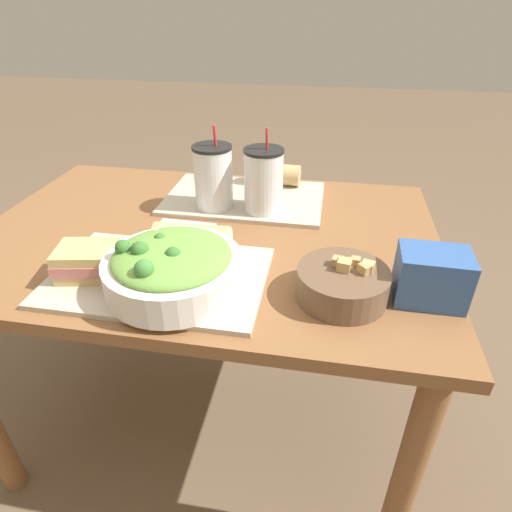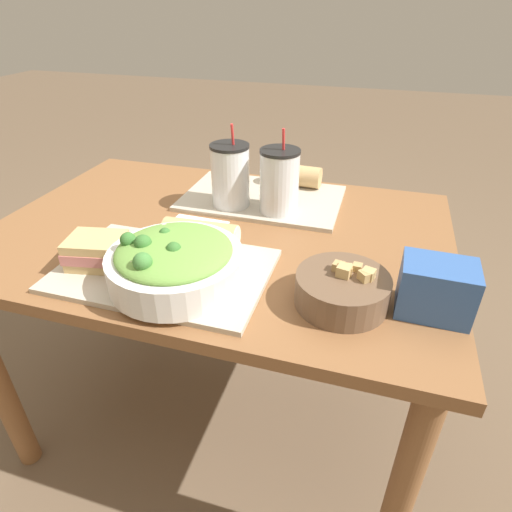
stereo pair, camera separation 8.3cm
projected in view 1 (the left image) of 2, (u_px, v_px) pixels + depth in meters
ground_plane at (219, 412)px, 1.46m from camera, size 12.00×12.00×0.00m
dining_table at (208, 266)px, 1.15m from camera, size 1.16×0.80×0.70m
tray_near at (159, 276)px, 0.91m from camera, size 0.45×0.30×0.01m
tray_far at (244, 198)px, 1.25m from camera, size 0.45×0.30×0.01m
salad_bowl at (173, 266)px, 0.85m from camera, size 0.28×0.28×0.11m
soup_bowl at (343, 283)px, 0.84m from camera, size 0.18×0.18×0.08m
sandwich_near at (87, 261)px, 0.89m from camera, size 0.14×0.12×0.06m
baguette_near at (194, 238)px, 0.98m from camera, size 0.18×0.07×0.06m
baguette_far at (276, 174)px, 1.32m from camera, size 0.16×0.07×0.06m
drink_cup_dark at (213, 179)px, 1.15m from camera, size 0.11×0.11×0.23m
drink_cup_red at (263, 182)px, 1.13m from camera, size 0.11×0.11×0.23m
chip_bag at (432, 277)px, 0.83m from camera, size 0.14×0.10×0.11m
napkin_folded at (183, 230)px, 1.09m from camera, size 0.15×0.11×0.00m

